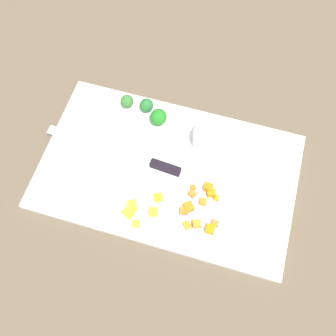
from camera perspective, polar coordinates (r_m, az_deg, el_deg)
The scene contains 24 objects.
ground_plane at distance 0.87m, azimuth -0.00°, elevation -0.61°, with size 4.00×4.00×0.00m, color brown.
cutting_board at distance 0.87m, azimuth -0.00°, elevation -0.45°, with size 0.56×0.34×0.01m, color white.
prep_bowl at distance 0.88m, azimuth 6.24°, elevation 4.26°, with size 0.08×0.08×0.04m, color white.
chef_knife at distance 0.87m, azimuth -4.78°, elevation 1.50°, with size 0.32×0.04×0.02m.
carrot_dice_0 at distance 0.81m, azimuth 6.20°, elevation -8.87°, with size 0.02×0.02×0.01m, color orange.
carrot_dice_1 at distance 0.84m, azimuth 6.36°, elevation -3.67°, with size 0.02×0.02×0.01m, color orange.
carrot_dice_2 at distance 0.82m, azimuth 3.05°, elevation -5.73°, with size 0.02×0.02×0.02m, color orange.
carrot_dice_3 at distance 0.84m, azimuth 5.92°, elevation -2.84°, with size 0.02×0.02×0.02m, color orange.
carrot_dice_4 at distance 0.81m, azimuth 2.83°, elevation -8.36°, with size 0.01×0.01×0.01m, color orange.
carrot_dice_5 at distance 0.82m, azimuth 2.35°, elevation -6.30°, with size 0.01×0.02×0.01m, color orange.
carrot_dice_6 at distance 0.82m, azimuth 6.93°, elevation -8.03°, with size 0.01×0.01×0.01m, color orange.
carrot_dice_7 at distance 0.83m, azimuth 3.57°, elevation -3.80°, with size 0.01×0.01×0.01m, color orange.
carrot_dice_8 at distance 0.83m, azimuth 5.18°, elevation -4.94°, with size 0.01×0.01×0.01m, color orange.
carrot_dice_9 at distance 0.84m, azimuth 3.69°, elevation -2.85°, with size 0.01×0.01×0.01m, color orange.
carrot_dice_10 at distance 0.81m, azimuth 4.24°, elevation -8.19°, with size 0.01×0.02×0.02m, color orange.
carrot_dice_11 at distance 0.84m, azimuth 7.13°, elevation -4.40°, with size 0.01×0.01×0.01m, color orange.
pepper_dice_0 at distance 0.83m, azimuth -1.12°, elevation -4.40°, with size 0.02×0.02×0.01m, color yellow.
pepper_dice_1 at distance 0.82m, azimuth -5.76°, elevation -6.51°, with size 0.02×0.02×0.02m, color yellow.
pepper_dice_2 at distance 0.82m, azimuth -2.29°, elevation -6.40°, with size 0.02×0.02×0.02m, color yellow.
pepper_dice_3 at distance 0.82m, azimuth -5.20°, elevation -5.49°, with size 0.02×0.02×0.02m, color yellow.
pepper_dice_4 at distance 0.81m, azimuth -4.65°, elevation -8.15°, with size 0.01×0.01×0.01m, color yellow.
broccoli_floret_0 at distance 0.92m, azimuth -3.15°, elevation 9.12°, with size 0.03×0.03×0.03m.
broccoli_floret_1 at distance 0.93m, azimuth -5.99°, elevation 9.68°, with size 0.03×0.03×0.04m.
broccoli_floret_2 at distance 0.90m, azimuth -1.38°, elevation 7.43°, with size 0.04×0.04×0.04m.
Camera 1 is at (-0.10, 0.35, 0.79)m, focal length 41.74 mm.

